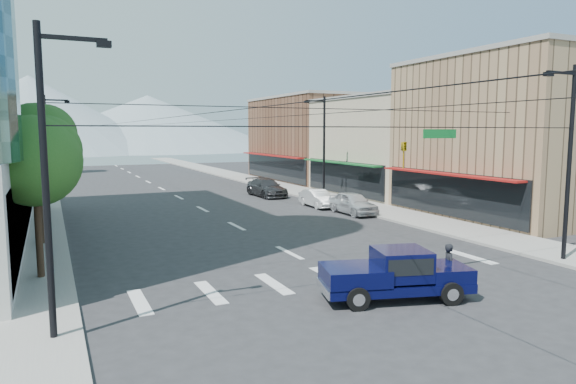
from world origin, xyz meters
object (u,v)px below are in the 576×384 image
object	(u,v)px
pedestrian	(449,267)
pickup_truck	(395,273)
parked_car_mid	(318,198)
parked_car_far	(266,188)
parked_car_near	(353,203)

from	to	relation	value
pedestrian	pickup_truck	bearing A→B (deg)	113.57
parked_car_mid	parked_car_far	size ratio (longest dim) A/B	0.75
parked_car_far	parked_car_near	bearing A→B (deg)	-83.55
pickup_truck	pedestrian	size ratio (longest dim) A/B	3.19
parked_car_mid	parked_car_far	world-z (taller)	parked_car_far
pickup_truck	pedestrian	distance (m)	2.56
pickup_truck	parked_car_near	world-z (taller)	pickup_truck
parked_car_mid	pickup_truck	bearing A→B (deg)	-109.59
parked_car_far	pedestrian	bearing A→B (deg)	-100.90
pedestrian	parked_car_mid	world-z (taller)	pedestrian
parked_car_mid	parked_car_far	distance (m)	8.10
parked_car_mid	parked_car_far	bearing A→B (deg)	99.46
pedestrian	parked_car_mid	distance (m)	21.98
pickup_truck	parked_car_mid	distance (m)	22.84
parked_car_near	parked_car_far	world-z (taller)	parked_car_far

